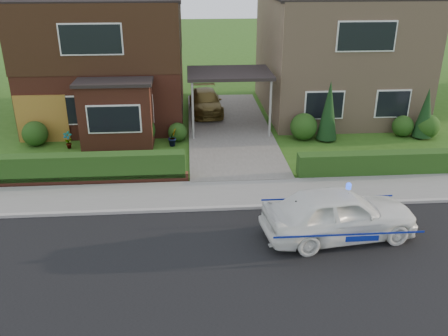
{
  "coord_description": "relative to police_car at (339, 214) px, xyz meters",
  "views": [
    {
      "loc": [
        -1.82,
        -10.31,
        7.27
      ],
      "look_at": [
        -0.79,
        3.5,
        1.27
      ],
      "focal_mm": 38.0,
      "sensor_mm": 36.0,
      "label": 1
    }
  ],
  "objects": [
    {
      "name": "ground",
      "position": [
        -2.3,
        -1.2,
        -0.75
      ],
      "size": [
        120.0,
        120.0,
        0.0
      ],
      "primitive_type": "plane",
      "color": "#2A5416",
      "rests_on": "ground"
    },
    {
      "name": "potted_plant_c",
      "position": [
        -8.06,
        4.8,
        -0.41
      ],
      "size": [
        0.44,
        0.44,
        0.67
      ],
      "primitive_type": "imported",
      "rotation": [
        0.0,
        0.0,
        1.76
      ],
      "color": "gray",
      "rests_on": "ground"
    },
    {
      "name": "house_left",
      "position": [
        -8.09,
        12.7,
        3.06
      ],
      "size": [
        7.5,
        9.53,
        7.25
      ],
      "color": "brown",
      "rests_on": "ground"
    },
    {
      "name": "shrub_right_far",
      "position": [
        6.5,
        8.0,
        -0.21
      ],
      "size": [
        1.08,
        1.08,
        1.08
      ],
      "primitive_type": "sphere",
      "color": "#1D3C13",
      "rests_on": "ground"
    },
    {
      "name": "road",
      "position": [
        -2.3,
        -1.2,
        -0.75
      ],
      "size": [
        60.0,
        6.0,
        0.02
      ],
      "primitive_type": "cube",
      "color": "black",
      "rests_on": "ground"
    },
    {
      "name": "conifer_b",
      "position": [
        6.3,
        8.0,
        0.35
      ],
      "size": [
        0.9,
        0.9,
        2.2
      ],
      "primitive_type": "cone",
      "color": "black",
      "rests_on": "ground"
    },
    {
      "name": "police_car",
      "position": [
        0.0,
        0.0,
        0.0
      ],
      "size": [
        4.03,
        4.57,
        1.66
      ],
      "rotation": [
        0.0,
        0.0,
        1.7
      ],
      "color": "white",
      "rests_on": "ground"
    },
    {
      "name": "carport_link",
      "position": [
        -2.3,
        9.75,
        1.91
      ],
      "size": [
        3.8,
        3.0,
        2.77
      ],
      "color": "black",
      "rests_on": "ground"
    },
    {
      "name": "garage_door",
      "position": [
        -10.55,
        8.76,
        0.3
      ],
      "size": [
        2.2,
        0.1,
        2.1
      ],
      "primitive_type": "cube",
      "color": "olive",
      "rests_on": "ground"
    },
    {
      "name": "shrub_right_mid",
      "position": [
        5.5,
        8.3,
        -0.27
      ],
      "size": [
        0.96,
        0.96,
        0.96
      ],
      "primitive_type": "sphere",
      "color": "#1D3C13",
      "rests_on": "ground"
    },
    {
      "name": "sidewalk",
      "position": [
        -2.3,
        2.9,
        -0.7
      ],
      "size": [
        60.0,
        2.0,
        0.1
      ],
      "primitive_type": "cube",
      "color": "slate",
      "rests_on": "ground"
    },
    {
      "name": "shrub_right_near",
      "position": [
        0.9,
        8.2,
        -0.15
      ],
      "size": [
        1.2,
        1.2,
        1.2
      ],
      "primitive_type": "sphere",
      "color": "#1D3C13",
      "rests_on": "ground"
    },
    {
      "name": "potted_plant_b",
      "position": [
        -4.91,
        7.8,
        -0.36
      ],
      "size": [
        0.54,
        0.51,
        0.77
      ],
      "primitive_type": "imported",
      "rotation": [
        0.0,
        0.0,
        1.02
      ],
      "color": "gray",
      "rests_on": "ground"
    },
    {
      "name": "conifer_a",
      "position": [
        1.9,
        8.0,
        0.55
      ],
      "size": [
        0.9,
        0.9,
        2.6
      ],
      "primitive_type": "cone",
      "color": "black",
      "rests_on": "ground"
    },
    {
      "name": "potted_plant_a",
      "position": [
        -9.33,
        7.8,
        -0.38
      ],
      "size": [
        0.42,
        0.31,
        0.74
      ],
      "primitive_type": "imported",
      "rotation": [
        0.0,
        0.0,
        -0.12
      ],
      "color": "gray",
      "rests_on": "ground"
    },
    {
      "name": "shrub_left_far",
      "position": [
        -10.8,
        8.3,
        -0.21
      ],
      "size": [
        1.08,
        1.08,
        1.08
      ],
      "primitive_type": "sphere",
      "color": "#1D3C13",
      "rests_on": "ground"
    },
    {
      "name": "dwarf_wall",
      "position": [
        -8.1,
        4.1,
        -0.57
      ],
      "size": [
        7.7,
        0.25,
        0.36
      ],
      "primitive_type": "cube",
      "color": "brown",
      "rests_on": "ground"
    },
    {
      "name": "driveway",
      "position": [
        -2.3,
        9.8,
        -0.69
      ],
      "size": [
        3.8,
        12.0,
        0.12
      ],
      "primitive_type": "cube",
      "color": "#666059",
      "rests_on": "ground"
    },
    {
      "name": "shrub_left_mid",
      "position": [
        -6.3,
        8.1,
        -0.09
      ],
      "size": [
        1.32,
        1.32,
        1.32
      ],
      "primitive_type": "sphere",
      "color": "#1D3C13",
      "rests_on": "ground"
    },
    {
      "name": "hedge_left",
      "position": [
        -8.1,
        4.25,
        -0.75
      ],
      "size": [
        7.5,
        0.55,
        0.9
      ],
      "primitive_type": "cube",
      "color": "#1D3C13",
      "rests_on": "ground"
    },
    {
      "name": "driveway_car",
      "position": [
        -3.3,
        12.35,
        -0.06
      ],
      "size": [
        1.76,
        3.95,
        1.13
      ],
      "primitive_type": "imported",
      "rotation": [
        0.0,
        0.0,
        0.05
      ],
      "color": "brown",
      "rests_on": "driveway"
    },
    {
      "name": "shrub_left_near",
      "position": [
        -4.7,
        8.4,
        -0.33
      ],
      "size": [
        0.84,
        0.84,
        0.84
      ],
      "primitive_type": "sphere",
      "color": "#1D3C13",
      "rests_on": "ground"
    },
    {
      "name": "house_right",
      "position": [
        3.5,
        12.79,
        2.92
      ],
      "size": [
        7.5,
        8.06,
        7.25
      ],
      "color": "tan",
      "rests_on": "ground"
    },
    {
      "name": "hedge_right",
      "position": [
        3.5,
        4.15,
        -0.75
      ],
      "size": [
        7.5,
        0.55,
        0.8
      ],
      "primitive_type": "cube",
      "color": "#1D3C13",
      "rests_on": "ground"
    },
    {
      "name": "kerb",
      "position": [
        -2.3,
        1.85,
        -0.69
      ],
      "size": [
        60.0,
        0.16,
        0.12
      ],
      "primitive_type": "cube",
      "color": "#9E9993",
      "rests_on": "ground"
    }
  ]
}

